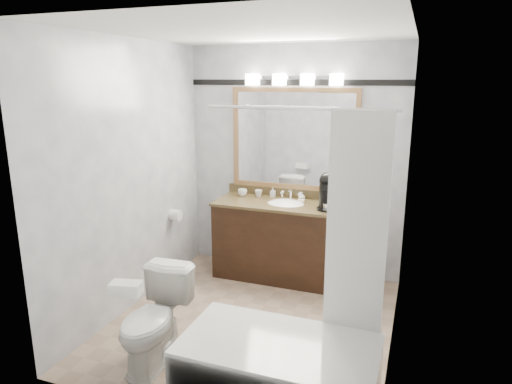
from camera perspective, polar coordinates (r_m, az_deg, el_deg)
room at (r=3.83m, az=-0.49°, el=0.56°), size 2.42×2.62×2.52m
vanity at (r=4.99m, az=3.67°, el=-5.94°), size 1.53×0.58×0.97m
mirror at (r=4.98m, az=4.73°, el=6.58°), size 1.40×0.04×1.10m
vanity_light_bar at (r=4.89m, az=4.71°, el=13.88°), size 1.02×0.14×0.12m
accent_stripe at (r=4.95m, az=4.91°, el=13.49°), size 2.40×0.01×0.06m
bathtub at (r=3.27m, az=3.34°, el=-20.64°), size 1.30×0.75×1.96m
tp_roll at (r=5.03m, az=-10.03°, el=-2.86°), size 0.11×0.12×0.12m
toilet at (r=3.68m, az=-12.65°, el=-15.32°), size 0.43×0.72×0.71m
tissue_box at (r=3.28m, az=-15.95°, el=-11.50°), size 0.23×0.16×0.09m
coffee_maker at (r=4.66m, az=8.88°, el=0.23°), size 0.19×0.24×0.37m
cup_left at (r=5.15m, az=-1.71°, el=-0.06°), size 0.12×0.12×0.08m
cup_right at (r=5.11m, az=0.32°, el=-0.18°), size 0.10×0.10×0.08m
soap_bottle_a at (r=5.10m, az=2.12°, el=-0.04°), size 0.05×0.05×0.11m
soap_bottle_b at (r=4.98m, az=5.75°, el=-0.53°), size 0.09×0.09×0.09m
soap_bar at (r=4.93m, az=5.66°, el=-1.09°), size 0.08×0.06×0.02m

